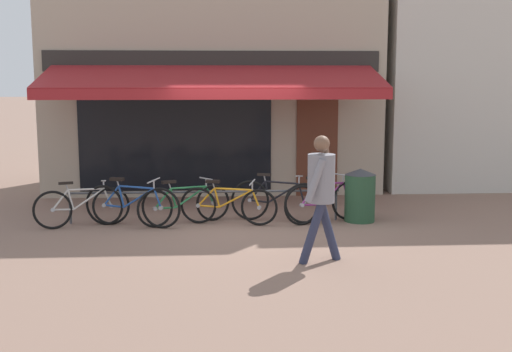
{
  "coord_description": "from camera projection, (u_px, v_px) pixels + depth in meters",
  "views": [
    {
      "loc": [
        -0.4,
        -10.86,
        2.57
      ],
      "look_at": [
        0.23,
        -0.96,
        1.05
      ],
      "focal_mm": 45.0,
      "sensor_mm": 36.0,
      "label": 1
    }
  ],
  "objects": [
    {
      "name": "bicycle_purple",
      "position": [
        325.0,
        201.0,
        11.47
      ],
      "size": [
        1.59,
        0.78,
        0.86
      ],
      "rotation": [
        -0.05,
        0.0,
        0.4
      ],
      "color": "black",
      "rests_on": "ground_plane"
    },
    {
      "name": "bicycle_silver",
      "position": [
        82.0,
        206.0,
        11.16
      ],
      "size": [
        1.63,
        0.75,
        0.83
      ],
      "rotation": [
        -0.15,
        0.0,
        0.31
      ],
      "color": "black",
      "rests_on": "ground_plane"
    },
    {
      "name": "litter_bin",
      "position": [
        360.0,
        195.0,
        11.55
      ],
      "size": [
        0.56,
        0.56,
        0.96
      ],
      "color": "#23472D",
      "rests_on": "ground_plane"
    },
    {
      "name": "bicycle_orange",
      "position": [
        228.0,
        205.0,
        11.29
      ],
      "size": [
        1.72,
        0.59,
        0.8
      ],
      "rotation": [
        0.03,
        0.0,
        -0.22
      ],
      "color": "black",
      "rests_on": "ground_plane"
    },
    {
      "name": "ground_plane",
      "position": [
        239.0,
        227.0,
        11.13
      ],
      "size": [
        160.0,
        160.0,
        0.0
      ],
      "primitive_type": "plane",
      "color": "#846656"
    },
    {
      "name": "bicycle_green",
      "position": [
        184.0,
        204.0,
        11.35
      ],
      "size": [
        1.63,
        0.87,
        0.81
      ],
      "rotation": [
        -0.06,
        0.0,
        0.44
      ],
      "color": "black",
      "rests_on": "ground_plane"
    },
    {
      "name": "pedestrian_adult",
      "position": [
        321.0,
        185.0,
        8.91
      ],
      "size": [
        0.64,
        0.61,
        1.8
      ],
      "rotation": [
        0.0,
        0.0,
        -0.08
      ],
      "color": "#282D47",
      "rests_on": "ground_plane"
    },
    {
      "name": "bicycle_black",
      "position": [
        277.0,
        200.0,
        11.56
      ],
      "size": [
        1.68,
        0.76,
        0.89
      ],
      "rotation": [
        -0.15,
        0.0,
        -0.36
      ],
      "color": "black",
      "rests_on": "ground_plane"
    },
    {
      "name": "bike_rack_rail",
      "position": [
        205.0,
        195.0,
        11.49
      ],
      "size": [
        4.86,
        0.04,
        0.57
      ],
      "color": "#47494F",
      "rests_on": "ground_plane"
    },
    {
      "name": "bicycle_blue",
      "position": [
        132.0,
        205.0,
        11.13
      ],
      "size": [
        1.72,
        0.69,
        0.86
      ],
      "rotation": [
        0.02,
        0.0,
        -0.31
      ],
      "color": "black",
      "rests_on": "ground_plane"
    },
    {
      "name": "shop_front",
      "position": [
        213.0,
        57.0,
        15.04
      ],
      "size": [
        7.49,
        4.9,
        6.13
      ],
      "color": "tan",
      "rests_on": "ground_plane"
    }
  ]
}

